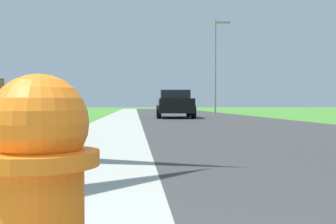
# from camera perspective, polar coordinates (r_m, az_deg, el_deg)

# --- Properties ---
(ground_plane) EXTENTS (120.00, 120.00, 0.00)m
(ground_plane) POSITION_cam_1_polar(r_m,az_deg,el_deg) (24.96, -4.21, -0.57)
(ground_plane) COLOR #45892F
(road_asphalt) EXTENTS (7.00, 66.00, 0.01)m
(road_asphalt) POSITION_cam_1_polar(r_m,az_deg,el_deg) (27.22, 3.13, -0.41)
(road_asphalt) COLOR #383838
(road_asphalt) RESTS_ON ground
(curb_concrete) EXTENTS (6.00, 66.00, 0.01)m
(curb_concrete) POSITION_cam_1_polar(r_m,az_deg,el_deg) (27.10, -10.61, -0.44)
(curb_concrete) COLOR #A6A99E
(curb_concrete) RESTS_ON ground
(grass_verge) EXTENTS (5.00, 66.00, 0.00)m
(grass_verge) POSITION_cam_1_polar(r_m,az_deg,el_deg) (27.29, -13.74, -0.44)
(grass_verge) COLOR #45892F
(grass_verge) RESTS_ON ground
(rail_fence) EXTENTS (0.11, 12.14, 1.10)m
(rail_fence) POSITION_cam_1_polar(r_m,az_deg,el_deg) (6.00, -22.81, -0.04)
(rail_fence) COLOR olive
(rail_fence) RESTS_ON ground
(parked_suv_black) EXTENTS (2.14, 4.77, 1.49)m
(parked_suv_black) POSITION_cam_1_polar(r_m,az_deg,el_deg) (21.76, 0.97, 1.19)
(parked_suv_black) COLOR black
(parked_suv_black) RESTS_ON ground
(street_lamp) EXTENTS (1.17, 0.20, 6.97)m
(street_lamp) POSITION_cam_1_polar(r_m,az_deg,el_deg) (30.25, 6.95, 7.51)
(street_lamp) COLOR gray
(street_lamp) RESTS_ON ground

